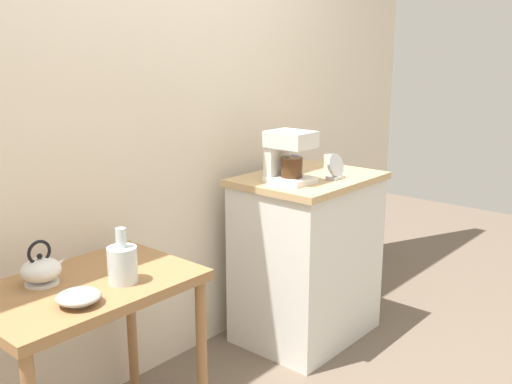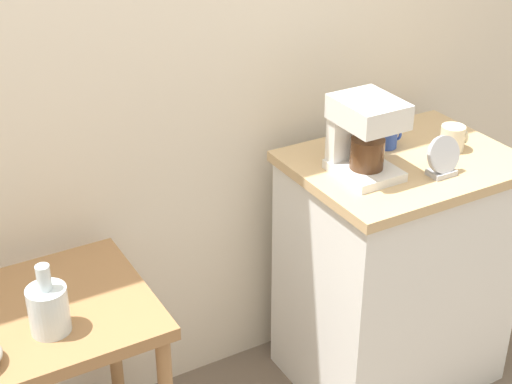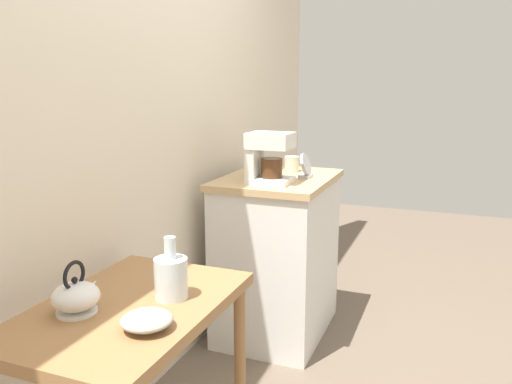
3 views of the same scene
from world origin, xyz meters
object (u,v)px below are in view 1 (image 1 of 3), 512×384
(bowl_stoneware, at_px, (79,297))
(mug_small_cream, at_px, (331,163))
(mug_blue, at_px, (292,164))
(glass_carafe_vase, at_px, (122,263))
(teakettle, at_px, (41,270))
(table_clock, at_px, (335,168))
(coffee_maker, at_px, (287,154))

(bowl_stoneware, bearing_deg, mug_small_cream, 3.26)
(mug_small_cream, bearing_deg, mug_blue, 143.49)
(glass_carafe_vase, distance_m, mug_small_cream, 1.45)
(bowl_stoneware, relative_size, teakettle, 0.85)
(mug_small_cream, height_order, mug_blue, mug_blue)
(mug_blue, height_order, table_clock, table_clock)
(coffee_maker, relative_size, table_clock, 1.94)
(bowl_stoneware, distance_m, coffee_maker, 1.32)
(teakettle, xyz_separation_m, coffee_maker, (1.27, -0.15, 0.27))
(coffee_maker, bearing_deg, teakettle, 173.42)
(teakettle, relative_size, table_clock, 1.32)
(glass_carafe_vase, bearing_deg, coffee_maker, 3.57)
(teakettle, relative_size, mug_small_cream, 1.97)
(bowl_stoneware, xyz_separation_m, glass_carafe_vase, (0.22, 0.05, 0.05))
(glass_carafe_vase, xyz_separation_m, table_clock, (1.28, -0.08, 0.17))
(mug_small_cream, relative_size, mug_blue, 0.96)
(bowl_stoneware, xyz_separation_m, coffee_maker, (1.29, 0.11, 0.30))
(teakettle, height_order, table_clock, table_clock)
(glass_carafe_vase, bearing_deg, teakettle, 133.52)
(mug_blue, bearing_deg, mug_small_cream, -36.51)
(bowl_stoneware, distance_m, teakettle, 0.26)
(coffee_maker, distance_m, mug_small_cream, 0.39)
(glass_carafe_vase, bearing_deg, mug_small_cream, 1.91)
(bowl_stoneware, relative_size, glass_carafe_vase, 0.73)
(bowl_stoneware, bearing_deg, glass_carafe_vase, 12.16)
(mug_small_cream, xyz_separation_m, mug_blue, (-0.18, 0.13, 0.00))
(teakettle, bearing_deg, glass_carafe_vase, -46.48)
(glass_carafe_vase, xyz_separation_m, coffee_maker, (1.07, 0.07, 0.25))
(glass_carafe_vase, bearing_deg, table_clock, -3.63)
(glass_carafe_vase, distance_m, coffee_maker, 1.10)
(teakettle, relative_size, coffee_maker, 0.68)
(bowl_stoneware, height_order, glass_carafe_vase, glass_carafe_vase)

